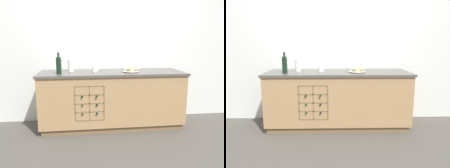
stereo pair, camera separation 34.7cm
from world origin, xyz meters
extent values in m
plane|color=#4C4742|center=(0.00, 0.00, 0.00)|extent=(14.00, 14.00, 0.00)
cube|color=silver|center=(0.00, 0.41, 1.27)|extent=(4.61, 0.06, 2.55)
cube|color=brown|center=(0.00, 0.00, 0.04)|extent=(2.15, 0.63, 0.09)
cube|color=tan|center=(0.00, 0.00, 0.47)|extent=(2.21, 0.69, 0.77)
cube|color=#514C47|center=(0.00, 0.00, 0.87)|extent=(2.25, 0.73, 0.03)
cube|color=brown|center=(-0.37, -0.24, 0.48)|extent=(0.42, 0.01, 0.51)
cube|color=brown|center=(-0.58, -0.30, 0.48)|extent=(0.02, 0.10, 0.51)
cube|color=brown|center=(-0.16, -0.30, 0.48)|extent=(0.02, 0.10, 0.51)
cube|color=brown|center=(-0.37, -0.30, 0.23)|extent=(0.42, 0.10, 0.02)
cube|color=brown|center=(-0.37, -0.30, 0.36)|extent=(0.42, 0.10, 0.02)
cube|color=brown|center=(-0.37, -0.30, 0.48)|extent=(0.42, 0.10, 0.02)
cube|color=brown|center=(-0.37, -0.30, 0.61)|extent=(0.42, 0.10, 0.02)
cube|color=brown|center=(-0.37, -0.30, 0.74)|extent=(0.42, 0.10, 0.02)
cube|color=brown|center=(-0.37, -0.30, 0.48)|extent=(0.02, 0.10, 0.51)
cylinder|color=#19381E|center=(-0.47, -0.17, 0.34)|extent=(0.07, 0.21, 0.07)
cylinder|color=#19381E|center=(-0.47, -0.32, 0.34)|extent=(0.03, 0.09, 0.03)
cylinder|color=black|center=(-0.26, -0.17, 0.34)|extent=(0.07, 0.21, 0.07)
cylinder|color=black|center=(-0.26, -0.33, 0.34)|extent=(0.03, 0.09, 0.03)
cylinder|color=#19381E|center=(-0.47, -0.17, 0.46)|extent=(0.07, 0.21, 0.07)
cylinder|color=#19381E|center=(-0.47, -0.32, 0.46)|extent=(0.03, 0.09, 0.03)
cylinder|color=black|center=(-0.26, -0.18, 0.46)|extent=(0.07, 0.21, 0.07)
cylinder|color=black|center=(-0.26, -0.32, 0.46)|extent=(0.03, 0.09, 0.03)
cylinder|color=black|center=(-0.47, -0.18, 0.59)|extent=(0.08, 0.20, 0.08)
cylinder|color=black|center=(-0.47, -0.33, 0.59)|extent=(0.03, 0.09, 0.03)
cylinder|color=#19381E|center=(-0.26, -0.20, 0.59)|extent=(0.08, 0.20, 0.08)
cylinder|color=#19381E|center=(-0.26, -0.34, 0.59)|extent=(0.03, 0.08, 0.03)
cylinder|color=silver|center=(0.29, -0.06, 0.90)|extent=(0.13, 0.13, 0.01)
cone|color=silver|center=(0.29, -0.06, 0.93)|extent=(0.26, 0.26, 0.06)
torus|color=silver|center=(0.29, -0.06, 0.95)|extent=(0.28, 0.28, 0.02)
sphere|color=gold|center=(0.29, -0.06, 0.93)|extent=(0.07, 0.07, 0.07)
sphere|color=#7FA838|center=(0.25, -0.11, 0.94)|extent=(0.08, 0.08, 0.08)
sphere|color=orange|center=(0.34, -0.11, 0.94)|extent=(0.07, 0.07, 0.07)
cylinder|color=white|center=(-0.64, 0.11, 0.98)|extent=(0.09, 0.09, 0.18)
torus|color=white|center=(-0.64, 0.11, 1.07)|extent=(0.10, 0.10, 0.01)
torus|color=white|center=(-0.59, 0.11, 0.99)|extent=(0.10, 0.01, 0.10)
cylinder|color=white|center=(-0.27, 0.02, 0.94)|extent=(0.08, 0.08, 0.09)
torus|color=white|center=(-0.23, 0.02, 0.94)|extent=(0.07, 0.01, 0.07)
cylinder|color=black|center=(-0.80, -0.14, 1.00)|extent=(0.08, 0.08, 0.21)
sphere|color=black|center=(-0.80, -0.14, 1.12)|extent=(0.07, 0.07, 0.07)
cylinder|color=black|center=(-0.80, -0.14, 1.15)|extent=(0.03, 0.03, 0.09)
cylinder|color=black|center=(-0.80, -0.14, 1.20)|extent=(0.03, 0.03, 0.01)
camera|label=1|loc=(-0.43, -3.38, 1.35)|focal=35.00mm
camera|label=2|loc=(-0.08, -3.41, 1.35)|focal=35.00mm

